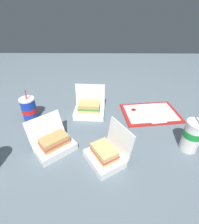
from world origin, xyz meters
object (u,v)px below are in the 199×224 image
food_tray (150,113)px  soda_cup_back (29,109)px  clamshell_sandwich_front (54,143)px  soda_cup_front (192,135)px  ketchup_cup (133,111)px  clamshell_sandwich_left (89,108)px  clamshell_sandwich_center (106,154)px  plastic_fork (142,108)px

food_tray → soda_cup_back: (-0.79, -0.06, 0.07)m
clamshell_sandwich_front → soda_cup_front: soda_cup_front is taller
ketchup_cup → soda_cup_front: bearing=-52.8°
ketchup_cup → clamshell_sandwich_left: clamshell_sandwich_left is taller
food_tray → soda_cup_back: bearing=-175.7°
food_tray → clamshell_sandwich_center: bearing=-127.2°
soda_cup_front → clamshell_sandwich_front: bearing=-178.7°
ketchup_cup → plastic_fork: bearing=36.8°
clamshell_sandwich_center → clamshell_sandwich_left: size_ratio=1.15×
food_tray → soda_cup_front: soda_cup_front is taller
clamshell_sandwich_left → soda_cup_back: soda_cup_back is taller
ketchup_cup → soda_cup_back: bearing=-175.4°
soda_cup_back → plastic_fork: bearing=8.2°
ketchup_cup → plastic_fork: size_ratio=0.36×
food_tray → ketchup_cup: 0.12m
clamshell_sandwich_front → soda_cup_back: soda_cup_back is taller
ketchup_cup → clamshell_sandwich_center: (-0.19, -0.40, 0.02)m
food_tray → ketchup_cup: (-0.12, -0.01, 0.02)m
ketchup_cup → food_tray: bearing=2.8°
food_tray → clamshell_sandwich_front: size_ratio=1.51×
food_tray → clamshell_sandwich_front: clamshell_sandwich_front is taller
clamshell_sandwich_center → clamshell_sandwich_left: clamshell_sandwich_left is taller
ketchup_cup → soda_cup_back: 0.68m
clamshell_sandwich_left → soda_cup_back: size_ratio=0.99×
plastic_fork → ketchup_cup: bearing=-136.9°
ketchup_cup → clamshell_sandwich_center: bearing=-115.6°
ketchup_cup → soda_cup_front: 0.40m
clamshell_sandwich_center → food_tray: bearing=52.8°
clamshell_sandwich_front → clamshell_sandwich_left: 0.37m
clamshell_sandwich_left → soda_cup_back: bearing=-171.7°
clamshell_sandwich_center → soda_cup_front: soda_cup_front is taller
food_tray → clamshell_sandwich_front: 0.67m
plastic_fork → clamshell_sandwich_front: clamshell_sandwich_front is taller
ketchup_cup → clamshell_sandwich_front: (-0.46, -0.33, 0.02)m
clamshell_sandwich_front → clamshell_sandwich_center: 0.28m
clamshell_sandwich_front → soda_cup_front: bearing=1.3°
ketchup_cup → clamshell_sandwich_front: 0.57m
ketchup_cup → soda_cup_back: soda_cup_back is taller
plastic_fork → clamshell_sandwich_center: (-0.26, -0.46, 0.03)m
clamshell_sandwich_left → soda_cup_front: (0.54, -0.32, 0.04)m
food_tray → clamshell_sandwich_left: (-0.41, -0.00, 0.04)m
soda_cup_front → clamshell_sandwich_left: bearing=149.4°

